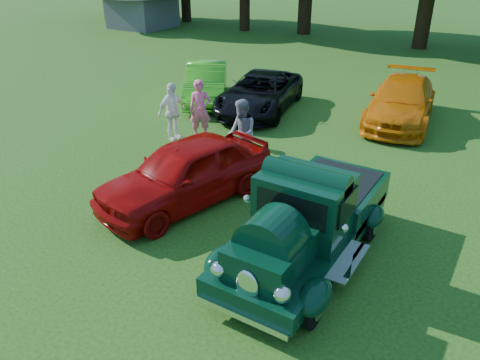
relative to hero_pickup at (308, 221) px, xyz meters
The scene contains 9 objects.
ground 1.56m from the hero_pickup, 159.98° to the right, with size 120.00×120.00×0.00m, color #1B4710.
hero_pickup is the anchor object (origin of this frame).
red_convertible 3.60m from the hero_pickup, behind, with size 1.90×4.72×1.61m, color #A10806.
back_car_lime 11.21m from the hero_pickup, 136.14° to the left, with size 1.59×4.56×1.50m, color green.
back_car_black 9.58m from the hero_pickup, 125.49° to the left, with size 2.37×5.14×1.43m, color black.
back_car_orange 9.44m from the hero_pickup, 93.73° to the left, with size 2.14×5.27×1.53m, color orange.
spectator_pink 7.20m from the hero_pickup, 143.69° to the left, with size 0.71×0.47×1.96m, color #F86689.
spectator_grey 4.85m from the hero_pickup, 137.65° to the left, with size 0.94×0.73×1.93m, color gray.
spectator_white 7.49m from the hero_pickup, 150.47° to the left, with size 1.11×0.46×1.90m, color white.
Camera 1 is at (4.29, -7.05, 5.85)m, focal length 35.00 mm.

